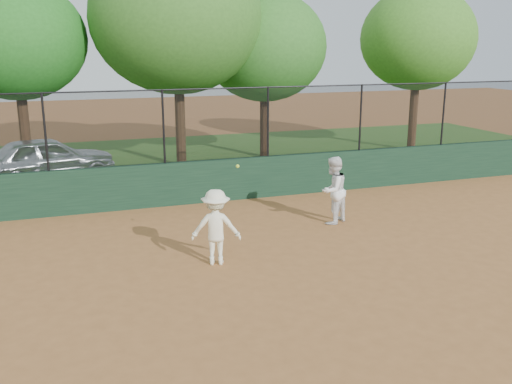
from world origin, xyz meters
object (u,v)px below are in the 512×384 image
object	(u,v)px
tree_1	(16,40)
tree_3	(265,47)
player_second	(333,190)
tree_2	(177,19)
player_main	(216,227)
parked_car	(48,158)
tree_4	(418,39)

from	to	relation	value
tree_1	tree_3	distance (m)	8.79
player_second	tree_3	distance (m)	9.50
tree_1	tree_2	bearing A→B (deg)	-7.52
player_second	player_main	distance (m)	3.86
player_main	tree_1	world-z (taller)	tree_1
parked_car	tree_4	xyz separation A→B (m)	(14.56, 0.83, 3.85)
player_second	tree_2	world-z (taller)	tree_2
tree_2	tree_3	bearing A→B (deg)	9.84
tree_3	tree_4	xyz separation A→B (m)	(6.45, -0.58, 0.31)
parked_car	tree_4	size ratio (longest dim) A/B	0.64
player_second	tree_3	size ratio (longest dim) A/B	0.27
player_second	parked_car	bearing A→B (deg)	-78.07
tree_4	tree_2	bearing A→B (deg)	-179.87
player_second	tree_2	size ratio (longest dim) A/B	0.22
player_second	tree_1	xyz separation A→B (m)	(-7.37, 8.84, 3.66)
player_main	player_second	bearing A→B (deg)	25.88
parked_car	tree_2	bearing A→B (deg)	-93.19
tree_1	tree_4	bearing A→B (deg)	-2.54
tree_1	tree_3	xyz separation A→B (m)	(8.79, -0.09, -0.24)
player_second	tree_2	bearing A→B (deg)	-106.20
player_main	tree_2	distance (m)	10.87
tree_2	tree_3	xyz separation A→B (m)	(3.49, 0.61, -0.96)
parked_car	tree_2	xyz separation A→B (m)	(4.62, 0.81, 4.49)
tree_3	tree_1	bearing A→B (deg)	179.39
tree_4	player_main	bearing A→B (deg)	-139.03
tree_2	tree_4	size ratio (longest dim) A/B	1.18
parked_car	tree_2	world-z (taller)	tree_2
player_main	parked_car	bearing A→B (deg)	109.65
player_second	tree_4	bearing A→B (deg)	-164.39
player_main	tree_3	size ratio (longest dim) A/B	0.33
tree_3	tree_4	size ratio (longest dim) A/B	0.95
player_second	tree_1	bearing A→B (deg)	-80.64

